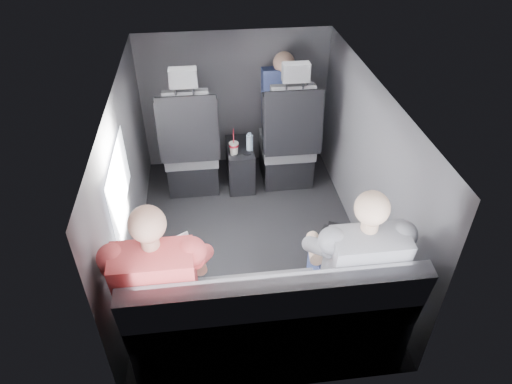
{
  "coord_description": "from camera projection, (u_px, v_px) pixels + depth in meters",
  "views": [
    {
      "loc": [
        -0.3,
        -2.78,
        2.59
      ],
      "look_at": [
        0.04,
        -0.05,
        0.55
      ],
      "focal_mm": 32.0,
      "sensor_mm": 36.0,
      "label": 1
    }
  ],
  "objects": [
    {
      "name": "floor",
      "position": [
        251.0,
        242.0,
        3.79
      ],
      "size": [
        2.6,
        2.6,
        0.0
      ],
      "primitive_type": "plane",
      "color": "black",
      "rests_on": "ground"
    },
    {
      "name": "panel_left",
      "position": [
        127.0,
        184.0,
        3.3
      ],
      "size": [
        0.02,
        2.6,
        1.35
      ],
      "primitive_type": "cube",
      "color": "#56565B",
      "rests_on": "floor"
    },
    {
      "name": "panel_back",
      "position": [
        278.0,
        316.0,
        2.35
      ],
      "size": [
        1.8,
        0.02,
        1.35
      ],
      "primitive_type": "cube",
      "color": "#56565B",
      "rests_on": "floor"
    },
    {
      "name": "laptop_white",
      "position": [
        168.0,
        260.0,
        2.73
      ],
      "size": [
        0.44,
        0.48,
        0.26
      ],
      "color": "silver",
      "rests_on": "passenger_rear_left"
    },
    {
      "name": "passenger_rear_left",
      "position": [
        162.0,
        283.0,
        2.58
      ],
      "size": [
        0.53,
        0.64,
        1.26
      ],
      "color": "#333237",
      "rests_on": "rear_bench"
    },
    {
      "name": "laptop_black",
      "position": [
        346.0,
        243.0,
        2.87
      ],
      "size": [
        0.39,
        0.43,
        0.23
      ],
      "color": "black",
      "rests_on": "passenger_rear_right"
    },
    {
      "name": "front_seat_left",
      "position": [
        191.0,
        152.0,
        4.18
      ],
      "size": [
        0.52,
        0.58,
        1.26
      ],
      "color": "black",
      "rests_on": "floor"
    },
    {
      "name": "front_seat_right",
      "position": [
        288.0,
        146.0,
        4.27
      ],
      "size": [
        0.52,
        0.58,
        1.26
      ],
      "color": "black",
      "rests_on": "floor"
    },
    {
      "name": "water_bottle",
      "position": [
        250.0,
        143.0,
        4.15
      ],
      "size": [
        0.06,
        0.06,
        0.18
      ],
      "color": "#A3C7DD",
      "rests_on": "center_console"
    },
    {
      "name": "rear_bench",
      "position": [
        270.0,
        323.0,
        2.76
      ],
      "size": [
        1.6,
        0.57,
        0.92
      ],
      "color": "#58595D",
      "rests_on": "floor"
    },
    {
      "name": "soda_cup",
      "position": [
        234.0,
        148.0,
        4.11
      ],
      "size": [
        0.09,
        0.09,
        0.26
      ],
      "color": "white",
      "rests_on": "center_console"
    },
    {
      "name": "passenger_rear_right",
      "position": [
        353.0,
        266.0,
        2.69
      ],
      "size": [
        0.52,
        0.64,
        1.25
      ],
      "color": "navy",
      "rests_on": "rear_bench"
    },
    {
      "name": "panel_right",
      "position": [
        367.0,
        167.0,
        3.48
      ],
      "size": [
        0.02,
        2.6,
        1.35
      ],
      "primitive_type": "cube",
      "color": "#56565B",
      "rests_on": "floor"
    },
    {
      "name": "seatbelt",
      "position": [
        293.0,
        116.0,
        3.89
      ],
      "size": [
        0.35,
        0.11,
        0.59
      ],
      "primitive_type": "cube",
      "rotation": [
        -0.14,
        0.49,
        0.0
      ],
      "color": "black",
      "rests_on": "front_seat_right"
    },
    {
      "name": "passenger_front_right",
      "position": [
        283.0,
        100.0,
        4.26
      ],
      "size": [
        0.39,
        0.39,
        0.77
      ],
      "color": "navy",
      "rests_on": "front_seat_right"
    },
    {
      "name": "ceiling",
      "position": [
        249.0,
        90.0,
        2.99
      ],
      "size": [
        2.6,
        2.6,
        0.0
      ],
      "primitive_type": "plane",
      "rotation": [
        3.14,
        0.0,
        0.0
      ],
      "color": "#B2B2AD",
      "rests_on": "panel_back"
    },
    {
      "name": "side_window",
      "position": [
        119.0,
        182.0,
        2.93
      ],
      "size": [
        0.02,
        0.75,
        0.42
      ],
      "primitive_type": "cube",
      "color": "white",
      "rests_on": "panel_left"
    },
    {
      "name": "panel_front",
      "position": [
        235.0,
        100.0,
        4.43
      ],
      "size": [
        1.8,
        0.02,
        1.35
      ],
      "primitive_type": "cube",
      "color": "#56565B",
      "rests_on": "floor"
    },
    {
      "name": "center_console",
      "position": [
        240.0,
        165.0,
        4.37
      ],
      "size": [
        0.24,
        0.48,
        0.41
      ],
      "color": "black",
      "rests_on": "floor"
    }
  ]
}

